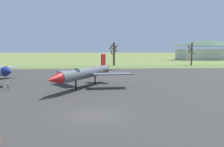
% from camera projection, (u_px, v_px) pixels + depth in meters
% --- Properties ---
extents(ground_plane, '(600.00, 600.00, 0.00)m').
position_uv_depth(ground_plane, '(95.00, 116.00, 17.96)').
color(ground_plane, olive).
extents(asphalt_apron, '(109.46, 52.48, 0.05)m').
position_uv_depth(asphalt_apron, '(97.00, 84.00, 33.59)').
color(asphalt_apron, '#383533').
rests_on(asphalt_apron, ground).
extents(grass_verge_strip, '(169.46, 12.00, 0.06)m').
position_uv_depth(grass_verge_strip, '(98.00, 67.00, 65.62)').
color(grass_verge_strip, '#5C7035').
rests_on(grass_verge_strip, ground).
extents(jet_fighter_front_left, '(10.33, 13.39, 4.22)m').
position_uv_depth(jet_fighter_front_left, '(84.00, 73.00, 30.15)').
color(jet_fighter_front_left, '#565B60').
rests_on(jet_fighter_front_left, ground).
extents(info_placard_front_right, '(0.61, 0.26, 0.93)m').
position_uv_depth(info_placard_front_right, '(8.00, 85.00, 29.05)').
color(info_placard_front_right, black).
rests_on(info_placard_front_right, ground).
extents(bare_tree_left_of_center, '(2.77, 2.74, 7.04)m').
position_uv_depth(bare_tree_left_of_center, '(114.00, 53.00, 71.45)').
color(bare_tree_left_of_center, brown).
rests_on(bare_tree_left_of_center, ground).
extents(bare_tree_center, '(2.02, 2.36, 6.86)m').
position_uv_depth(bare_tree_center, '(191.00, 53.00, 72.24)').
color(bare_tree_center, brown).
rests_on(bare_tree_center, ground).
extents(visitor_building, '(30.45, 15.21, 8.96)m').
position_uv_depth(visitor_building, '(208.00, 50.00, 110.11)').
color(visitor_building, beige).
rests_on(visitor_building, ground).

